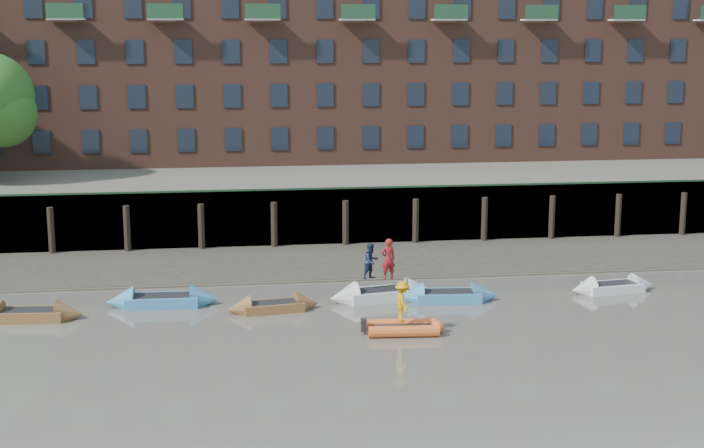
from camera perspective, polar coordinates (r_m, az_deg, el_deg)
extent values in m
plane|color=#635E55|center=(34.92, 7.59, -8.84)|extent=(220.00, 220.00, 0.00)
cube|color=#3D382F|center=(51.78, 2.36, -2.11)|extent=(110.00, 8.00, 0.50)
cube|color=#4C4336|center=(48.53, 3.06, -3.03)|extent=(110.00, 1.60, 0.10)
cube|color=#2D2A26|center=(55.69, 1.58, 0.52)|extent=(110.00, 0.80, 3.20)
cylinder|color=black|center=(55.15, -17.10, -0.40)|extent=(0.36, 0.36, 2.60)
cylinder|color=black|center=(54.63, -12.96, -0.29)|extent=(0.36, 0.36, 2.60)
cylinder|color=black|center=(54.40, -8.76, -0.19)|extent=(0.36, 0.36, 2.60)
cylinder|color=black|center=(54.47, -4.55, -0.08)|extent=(0.36, 0.36, 2.60)
cylinder|color=black|center=(54.83, -0.38, 0.03)|extent=(0.36, 0.36, 2.60)
cylinder|color=black|center=(55.47, 3.72, 0.14)|extent=(0.36, 0.36, 2.60)
cylinder|color=black|center=(56.40, 7.71, 0.25)|extent=(0.36, 0.36, 2.60)
cylinder|color=black|center=(57.58, 11.55, 0.34)|extent=(0.36, 0.36, 2.60)
cylinder|color=black|center=(59.02, 15.22, 0.44)|extent=(0.36, 0.36, 2.60)
cylinder|color=black|center=(60.68, 18.70, 0.52)|extent=(0.36, 0.36, 2.60)
cube|color=#264C2D|center=(55.12, 1.64, 2.15)|extent=(110.00, 0.06, 0.10)
cube|color=#5E594D|center=(68.96, -0.25, 2.59)|extent=(110.00, 28.00, 3.20)
cube|color=brown|center=(69.23, -0.36, 8.94)|extent=(80.00, 10.00, 12.00)
cube|color=black|center=(64.91, -17.61, 4.56)|extent=(1.10, 0.12, 1.50)
cube|color=black|center=(64.46, -14.98, 4.66)|extent=(1.10, 0.12, 1.50)
cube|color=black|center=(64.16, -12.31, 4.75)|extent=(1.10, 0.12, 1.50)
cube|color=black|center=(63.99, -9.62, 4.83)|extent=(1.10, 0.12, 1.50)
cube|color=black|center=(63.96, -6.93, 4.90)|extent=(1.10, 0.12, 1.50)
cube|color=black|center=(64.07, -4.23, 4.97)|extent=(1.10, 0.12, 1.50)
cube|color=black|center=(64.33, -1.56, 5.02)|extent=(1.10, 0.12, 1.50)
cube|color=black|center=(64.72, 1.10, 5.06)|extent=(1.10, 0.12, 1.50)
cube|color=black|center=(65.24, 3.71, 5.08)|extent=(1.10, 0.12, 1.50)
cube|color=black|center=(65.90, 6.28, 5.10)|extent=(1.10, 0.12, 1.50)
cube|color=black|center=(66.69, 8.79, 5.11)|extent=(1.10, 0.12, 1.50)
cube|color=black|center=(67.60, 11.24, 5.11)|extent=(1.10, 0.12, 1.50)
cube|color=black|center=(68.63, 13.62, 5.10)|extent=(1.10, 0.12, 1.50)
cube|color=black|center=(69.78, 15.92, 5.08)|extent=(1.10, 0.12, 1.50)
cube|color=black|center=(71.03, 18.15, 5.05)|extent=(1.10, 0.12, 1.50)
cube|color=black|center=(64.67, -17.76, 7.02)|extent=(1.10, 0.12, 1.50)
cube|color=black|center=(64.23, -15.10, 7.14)|extent=(1.10, 0.12, 1.50)
cube|color=black|center=(63.92, -12.41, 7.24)|extent=(1.10, 0.12, 1.50)
cube|color=black|center=(63.75, -9.70, 7.33)|extent=(1.10, 0.12, 1.50)
cube|color=black|center=(63.72, -6.99, 7.41)|extent=(1.10, 0.12, 1.50)
cube|color=black|center=(63.83, -4.27, 7.47)|extent=(1.10, 0.12, 1.50)
cube|color=black|center=(64.09, -1.57, 7.51)|extent=(1.10, 0.12, 1.50)
cube|color=black|center=(64.48, 1.10, 7.53)|extent=(1.10, 0.12, 1.50)
cube|color=black|center=(65.01, 3.74, 7.54)|extent=(1.10, 0.12, 1.50)
cube|color=black|center=(65.67, 6.33, 7.53)|extent=(1.10, 0.12, 1.50)
cube|color=black|center=(66.46, 8.86, 7.51)|extent=(1.10, 0.12, 1.50)
cube|color=black|center=(67.37, 11.33, 7.47)|extent=(1.10, 0.12, 1.50)
cube|color=black|center=(68.41, 13.73, 7.43)|extent=(1.10, 0.12, 1.50)
cube|color=black|center=(69.56, 16.05, 7.37)|extent=(1.10, 0.12, 1.50)
cube|color=black|center=(70.81, 18.29, 7.30)|extent=(1.10, 0.12, 1.50)
cube|color=black|center=(64.56, -17.91, 9.49)|extent=(1.10, 0.12, 1.50)
cube|color=black|center=(64.11, -15.23, 9.63)|extent=(1.10, 0.12, 1.50)
cube|color=black|center=(63.80, -12.52, 9.75)|extent=(1.10, 0.12, 1.50)
cube|color=black|center=(63.63, -9.79, 9.85)|extent=(1.10, 0.12, 1.50)
cube|color=black|center=(63.60, -7.05, 9.93)|extent=(1.10, 0.12, 1.50)
cube|color=black|center=(63.71, -4.31, 9.98)|extent=(1.10, 0.12, 1.50)
cube|color=black|center=(63.97, -1.58, 10.01)|extent=(1.10, 0.12, 1.50)
cube|color=black|center=(64.36, 1.11, 10.02)|extent=(1.10, 0.12, 1.50)
cube|color=black|center=(64.89, 3.77, 10.01)|extent=(1.10, 0.12, 1.50)
cube|color=black|center=(65.55, 6.38, 9.97)|extent=(1.10, 0.12, 1.50)
cube|color=black|center=(66.34, 8.94, 9.92)|extent=(1.10, 0.12, 1.50)
cube|color=black|center=(67.26, 11.42, 9.85)|extent=(1.10, 0.12, 1.50)
cube|color=black|center=(68.30, 13.84, 9.77)|extent=(1.10, 0.12, 1.50)
cube|color=black|center=(69.45, 16.17, 9.67)|extent=(1.10, 0.12, 1.50)
cube|color=black|center=(70.71, 18.43, 9.56)|extent=(1.10, 0.12, 1.50)
cube|color=black|center=(64.56, -18.06, 11.98)|extent=(1.10, 0.12, 1.50)
cube|color=black|center=(64.11, -15.36, 12.13)|extent=(1.10, 0.12, 1.50)
cube|color=black|center=(63.80, -12.63, 12.26)|extent=(1.10, 0.12, 1.50)
cube|color=black|center=(63.63, -9.87, 12.37)|extent=(1.10, 0.12, 1.50)
cube|color=black|center=(63.61, -7.11, 12.45)|extent=(1.10, 0.12, 1.50)
cube|color=black|center=(63.72, -4.34, 12.50)|extent=(1.10, 0.12, 1.50)
cube|color=black|center=(63.97, -1.60, 12.52)|extent=(1.10, 0.12, 1.50)
cube|color=black|center=(64.37, 1.12, 12.51)|extent=(1.10, 0.12, 1.50)
cube|color=black|center=(64.90, 3.81, 12.48)|extent=(1.10, 0.12, 1.50)
cube|color=black|center=(65.56, 6.44, 12.42)|extent=(1.10, 0.12, 1.50)
cube|color=black|center=(66.35, 9.01, 12.34)|extent=(1.10, 0.12, 1.50)
cube|color=black|center=(67.27, 11.52, 12.24)|extent=(1.10, 0.12, 1.50)
cube|color=black|center=(68.30, 13.95, 12.12)|extent=(1.10, 0.12, 1.50)
cube|color=black|center=(69.45, 16.30, 11.98)|extent=(1.10, 0.12, 1.50)
cube|color=black|center=(70.71, 18.57, 11.83)|extent=(1.10, 0.12, 1.50)
cube|color=brown|center=(43.30, -18.24, -5.04)|extent=(2.95, 1.52, 0.45)
cone|color=brown|center=(42.89, -16.09, -5.06)|extent=(1.21, 1.37, 1.29)
cube|color=black|center=(43.24, -18.26, -4.78)|extent=(2.45, 1.16, 0.06)
cube|color=teal|center=(43.96, -10.98, -4.40)|extent=(3.16, 1.49, 0.49)
cone|color=teal|center=(43.84, -8.59, -4.36)|extent=(1.25, 1.44, 1.41)
cone|color=teal|center=(44.14, -13.35, -4.43)|extent=(1.25, 1.44, 1.41)
cube|color=black|center=(43.90, -10.99, -4.12)|extent=(2.63, 1.12, 0.06)
cube|color=brown|center=(42.54, -4.62, -4.81)|extent=(2.73, 1.52, 0.40)
cone|color=brown|center=(42.84, -2.63, -4.67)|extent=(1.16, 1.30, 1.17)
cone|color=brown|center=(42.29, -6.63, -4.95)|extent=(1.16, 1.30, 1.17)
cube|color=black|center=(42.49, -4.62, -4.58)|extent=(2.26, 1.17, 0.06)
cube|color=silver|center=(44.17, 1.76, -4.12)|extent=(3.35, 1.95, 0.49)
cone|color=silver|center=(44.80, 3.98, -3.92)|extent=(1.46, 1.62, 1.42)
cone|color=silver|center=(43.61, -0.52, -4.31)|extent=(1.46, 1.62, 1.42)
cube|color=black|center=(44.11, 1.76, -3.83)|extent=(2.77, 1.51, 0.06)
cube|color=teal|center=(44.16, 5.60, -4.20)|extent=(2.98, 1.52, 0.45)
cone|color=teal|center=(44.45, 7.75, -4.15)|extent=(1.22, 1.38, 1.30)
cone|color=teal|center=(43.93, 3.42, -4.25)|extent=(1.22, 1.38, 1.30)
cube|color=black|center=(44.10, 5.61, -3.94)|extent=(2.47, 1.16, 0.06)
cube|color=silver|center=(47.06, 14.93, -3.59)|extent=(2.83, 1.56, 0.42)
cone|color=silver|center=(47.85, 16.56, -3.43)|extent=(1.20, 1.34, 1.22)
cone|color=silver|center=(46.30, 13.25, -3.75)|extent=(1.20, 1.34, 1.22)
cube|color=black|center=(47.01, 14.94, -3.36)|extent=(2.34, 1.20, 0.06)
cylinder|color=orange|center=(39.89, 2.89, -5.84)|extent=(2.83, 0.67, 0.46)
cylinder|color=orange|center=(38.96, 3.05, -6.26)|extent=(2.83, 0.67, 0.46)
sphere|color=orange|center=(39.60, 4.99, -5.99)|extent=(0.53, 0.53, 0.53)
cube|color=black|center=(39.42, 2.96, -6.05)|extent=(2.39, 0.97, 0.16)
imported|color=maroon|center=(43.76, 2.12, -2.05)|extent=(0.77, 0.60, 1.86)
imported|color=#19233F|center=(43.84, 1.13, -2.17)|extent=(1.01, 0.96, 1.63)
imported|color=orange|center=(39.09, 2.95, -4.53)|extent=(0.74, 1.13, 1.64)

